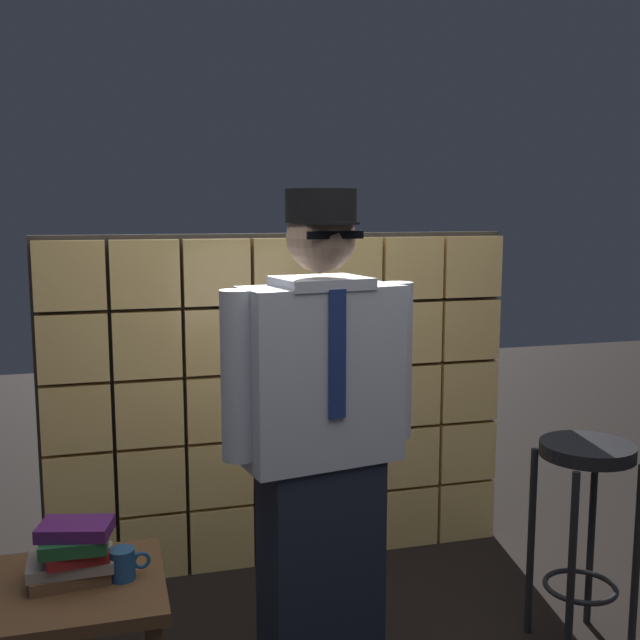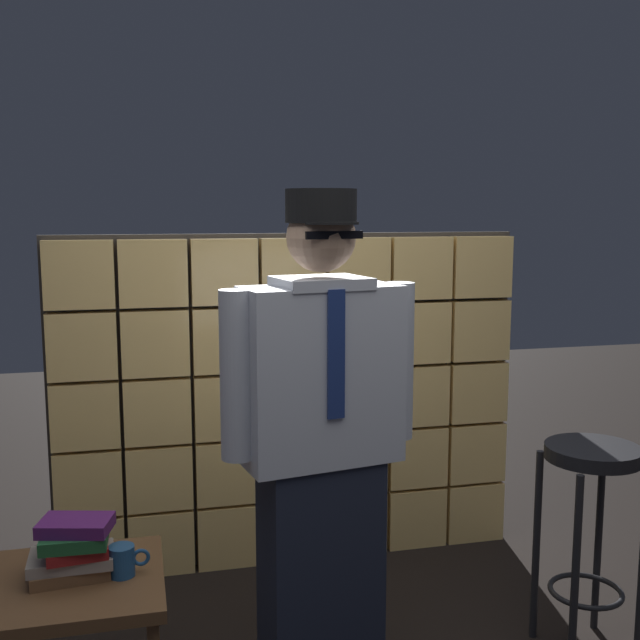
% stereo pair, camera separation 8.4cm
% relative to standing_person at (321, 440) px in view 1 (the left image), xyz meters
% --- Properties ---
extents(glass_block_wall, '(2.15, 0.10, 1.54)m').
position_rel_standing_person_xyz_m(glass_block_wall, '(0.11, 1.01, -0.13)').
color(glass_block_wall, '#F2C672').
rests_on(glass_block_wall, ground).
extents(standing_person, '(0.68, 0.33, 1.69)m').
position_rel_standing_person_xyz_m(standing_person, '(0.00, 0.00, 0.00)').
color(standing_person, '#1E2333').
rests_on(standing_person, ground).
extents(bar_stool, '(0.34, 0.34, 0.79)m').
position_rel_standing_person_xyz_m(bar_stool, '(1.00, -0.00, -0.30)').
color(bar_stool, black).
rests_on(bar_stool, ground).
extents(side_table, '(0.52, 0.52, 0.51)m').
position_rel_standing_person_xyz_m(side_table, '(-0.78, -0.03, -0.44)').
color(side_table, brown).
rests_on(side_table, ground).
extents(book_stack, '(0.26, 0.19, 0.19)m').
position_rel_standing_person_xyz_m(book_stack, '(-0.78, -0.02, -0.28)').
color(book_stack, brown).
rests_on(book_stack, side_table).
extents(coffee_mug, '(0.13, 0.08, 0.09)m').
position_rel_standing_person_xyz_m(coffee_mug, '(-0.64, -0.04, -0.32)').
color(coffee_mug, navy).
rests_on(coffee_mug, side_table).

